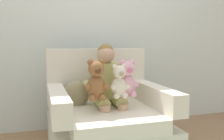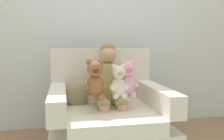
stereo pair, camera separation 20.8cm
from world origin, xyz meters
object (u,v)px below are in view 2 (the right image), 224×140
(armchair, at_px, (107,119))
(throw_pillow, at_px, (78,94))
(seated_child, at_px, (109,83))
(plush_cream, at_px, (119,82))
(plush_brown, at_px, (95,81))
(plush_pink, at_px, (127,80))

(armchair, bearing_deg, throw_pillow, 151.67)
(seated_child, relative_size, plush_cream, 2.76)
(plush_brown, bearing_deg, plush_pink, 20.80)
(plush_pink, bearing_deg, armchair, 166.48)
(plush_pink, xyz_separation_m, plush_cream, (-0.08, -0.03, -0.02))
(armchair, relative_size, plush_cream, 3.46)
(plush_cream, xyz_separation_m, throw_pillow, (-0.33, 0.29, -0.15))
(plush_cream, relative_size, throw_pillow, 1.15)
(armchair, distance_m, plush_brown, 0.44)
(plush_pink, xyz_separation_m, throw_pillow, (-0.42, 0.26, -0.16))
(armchair, relative_size, seated_child, 1.25)
(seated_child, height_order, plush_cream, seated_child)
(armchair, bearing_deg, plush_pink, -36.39)
(plush_brown, xyz_separation_m, plush_pink, (0.29, 0.05, -0.01))
(armchair, relative_size, plush_brown, 2.99)
(seated_child, xyz_separation_m, plush_pink, (0.14, -0.16, 0.05))
(armchair, height_order, plush_brown, armchair)
(armchair, xyz_separation_m, seated_child, (0.03, 0.04, 0.33))
(armchair, relative_size, plush_pink, 3.11)
(seated_child, relative_size, plush_pink, 2.48)
(seated_child, bearing_deg, plush_brown, -129.52)
(plush_pink, bearing_deg, seated_child, 153.63)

